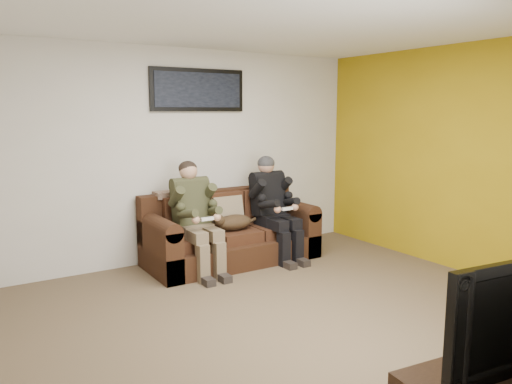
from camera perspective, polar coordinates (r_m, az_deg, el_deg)
floor at (r=4.66m, az=3.77°, el=-14.11°), size 5.00×5.00×0.00m
ceiling at (r=4.34m, az=4.15°, el=19.23°), size 5.00×5.00×0.00m
wall_back at (r=6.26m, az=-8.35°, el=4.15°), size 5.00×0.00×5.00m
wall_right at (r=6.12m, az=23.21°, el=3.39°), size 0.00×4.50×4.50m
accent_wall_right at (r=6.12m, az=23.16°, el=3.39°), size 0.00×4.50×4.50m
sofa at (r=6.23m, az=-3.09°, el=-4.91°), size 2.10×0.91×0.86m
throw_pillow at (r=6.20m, az=-3.29°, el=-2.27°), size 0.40×0.19×0.40m
throw_blanket at (r=6.08m, az=-9.58°, el=-0.23°), size 0.43×0.21×0.08m
person_left at (r=5.75m, az=-6.96°, el=-2.19°), size 0.51×0.87×1.28m
person_right at (r=6.27m, az=1.96°, el=-1.13°), size 0.51×0.86×1.28m
cat at (r=6.03m, az=-2.68°, el=-3.47°), size 0.66×0.26×0.24m
framed_poster at (r=6.30m, az=-6.63°, el=11.50°), size 1.25×0.05×0.52m
television at (r=3.22m, az=26.73°, el=-11.88°), size 1.15×0.28×0.66m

